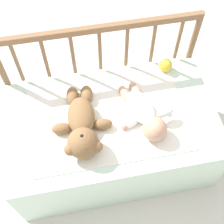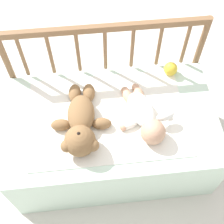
{
  "view_description": "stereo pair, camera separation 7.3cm",
  "coord_description": "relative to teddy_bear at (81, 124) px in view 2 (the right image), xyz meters",
  "views": [
    {
      "loc": [
        -0.16,
        -0.85,
        1.86
      ],
      "look_at": [
        0.0,
        0.0,
        0.49
      ],
      "focal_mm": 50.0,
      "sensor_mm": 36.0,
      "label": 1
    },
    {
      "loc": [
        -0.09,
        -0.86,
        1.86
      ],
      "look_at": [
        0.0,
        0.0,
        0.49
      ],
      "focal_mm": 50.0,
      "sensor_mm": 36.0,
      "label": 2
    }
  ],
  "objects": [
    {
      "name": "ground_plane",
      "position": [
        0.17,
        0.05,
        -0.49
      ],
      "size": [
        12.0,
        12.0,
        0.0
      ],
      "primitive_type": "plane",
      "color": "silver"
    },
    {
      "name": "crib_mattress",
      "position": [
        0.17,
        0.05,
        -0.28
      ],
      "size": [
        1.14,
        0.67,
        0.43
      ],
      "color": "silver",
      "rests_on": "ground_plane"
    },
    {
      "name": "crib_rail",
      "position": [
        0.17,
        0.41,
        0.04
      ],
      "size": [
        1.14,
        0.04,
        0.76
      ],
      "color": "brown",
      "rests_on": "ground_plane"
    },
    {
      "name": "blanket",
      "position": [
        0.14,
        0.07,
        -0.06
      ],
      "size": [
        0.84,
        0.56,
        0.01
      ],
      "color": "white",
      "rests_on": "crib_mattress"
    },
    {
      "name": "teddy_bear",
      "position": [
        0.0,
        0.0,
        0.0
      ],
      "size": [
        0.32,
        0.46,
        0.16
      ],
      "color": "olive",
      "rests_on": "crib_mattress"
    },
    {
      "name": "baby",
      "position": [
        0.33,
        0.02,
        -0.01
      ],
      "size": [
        0.29,
        0.4,
        0.13
      ],
      "color": "white",
      "rests_on": "crib_mattress"
    },
    {
      "name": "toy_ball",
      "position": [
        0.54,
        0.33,
        -0.02
      ],
      "size": [
        0.08,
        0.08,
        0.08
      ],
      "color": "yellow",
      "rests_on": "crib_mattress"
    }
  ]
}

